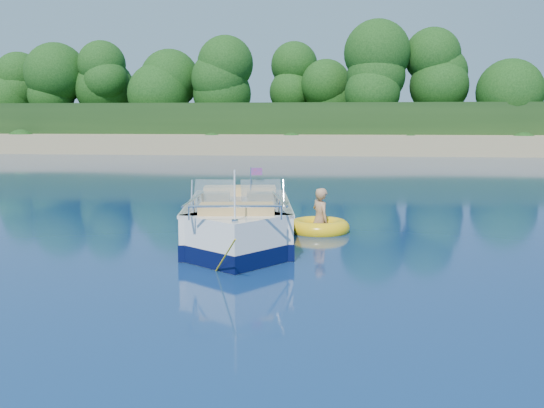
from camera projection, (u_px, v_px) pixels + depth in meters
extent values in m
plane|color=#0B194E|center=(156.00, 266.00, 11.27)|extent=(160.00, 160.00, 0.00)
cube|color=tan|center=(298.00, 147.00, 48.59)|extent=(170.00, 8.00, 2.00)
cube|color=black|center=(313.00, 133.00, 75.09)|extent=(170.00, 56.00, 6.00)
cylinder|color=black|center=(94.00, 115.00, 52.68)|extent=(0.44, 0.44, 3.20)
sphere|color=black|center=(92.00, 79.00, 52.25)|extent=(5.28, 5.28, 5.28)
cylinder|color=black|center=(301.00, 112.00, 52.14)|extent=(0.44, 0.44, 3.60)
sphere|color=black|center=(301.00, 72.00, 51.66)|extent=(5.94, 5.94, 5.94)
cube|color=white|center=(239.00, 226.00, 13.53)|extent=(2.74, 4.39, 1.15)
cube|color=white|center=(237.00, 244.00, 11.60)|extent=(2.16, 2.16, 1.15)
cube|color=black|center=(239.00, 233.00, 13.55)|extent=(2.78, 4.44, 0.33)
cube|color=black|center=(237.00, 252.00, 11.62)|extent=(2.20, 2.20, 0.33)
cube|color=tan|center=(239.00, 210.00, 13.81)|extent=(2.13, 3.10, 0.11)
cube|color=white|center=(239.00, 202.00, 13.45)|extent=(2.78, 4.40, 0.07)
cube|color=black|center=(241.00, 209.00, 15.76)|extent=(0.65, 0.46, 0.98)
cube|color=#8C9EA5|center=(214.00, 192.00, 12.64)|extent=(0.85, 0.29, 0.53)
cube|color=#8C9EA5|center=(261.00, 192.00, 12.67)|extent=(0.90, 0.51, 0.53)
cube|color=tan|center=(216.00, 203.00, 13.16)|extent=(0.68, 0.68, 0.44)
cube|color=tan|center=(261.00, 202.00, 13.19)|extent=(0.68, 0.68, 0.44)
cube|color=tan|center=(240.00, 195.00, 14.53)|extent=(1.77, 0.83, 0.41)
cube|color=tan|center=(237.00, 214.00, 11.72)|extent=(1.54, 1.01, 0.37)
cylinder|color=white|center=(235.00, 196.00, 10.63)|extent=(0.03, 0.03, 0.93)
cube|color=red|center=(256.00, 171.00, 12.60)|extent=(0.24, 0.05, 0.15)
cube|color=silver|center=(235.00, 221.00, 10.64)|extent=(0.12, 0.08, 0.05)
cylinder|color=yellow|center=(225.00, 256.00, 10.33)|extent=(0.58, 1.05, 0.83)
torus|color=yellow|center=(319.00, 228.00, 14.68)|extent=(1.53, 1.53, 0.40)
torus|color=#BC0912|center=(319.00, 227.00, 14.68)|extent=(1.26, 1.26, 0.13)
imported|color=tan|center=(319.00, 231.00, 14.78)|extent=(0.80, 0.93, 1.69)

